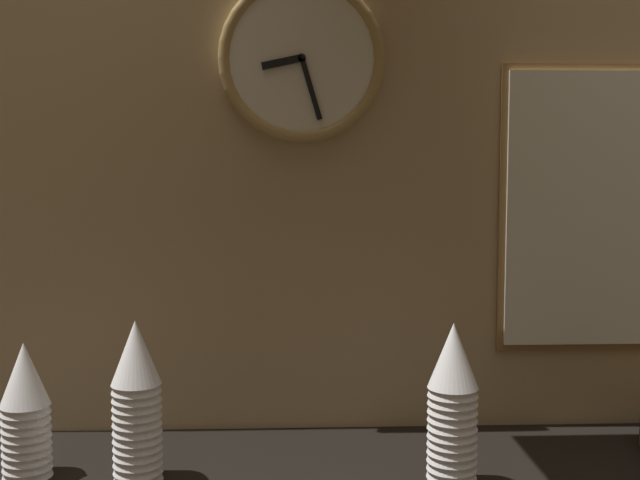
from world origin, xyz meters
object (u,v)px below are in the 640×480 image
Objects in this scene: cup_stack_far_left at (26,410)px; cup_stack_left at (137,401)px; menu_board at (608,209)px; wall_clock at (302,59)px; cup_stack_center_right at (452,405)px.

cup_stack_far_left is 0.18m from cup_stack_left.
cup_stack_far_left is 1.05m from menu_board.
cup_stack_left is (0.17, -0.02, 0.02)m from cup_stack_far_left.
cup_stack_left is at bearing -139.55° from wall_clock.
wall_clock is at bearing -179.08° from menu_board.
wall_clock reaches higher than cup_stack_center_right.
cup_stack_left is 0.88m from menu_board.
cup_stack_left reaches higher than cup_stack_far_left.
cup_stack_far_left is at bearing 174.51° from cup_stack_center_right.
menu_board is (0.55, 0.01, -0.26)m from wall_clock.
wall_clock is (0.26, 0.22, 0.54)m from cup_stack_left.
cup_stack_center_right is (0.65, -0.06, 0.02)m from cup_stack_far_left.
cup_stack_far_left is 0.85× the size of cup_stack_center_right.
wall_clock is at bearing 130.30° from cup_stack_center_right.
cup_stack_left is at bearing 175.20° from cup_stack_center_right.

